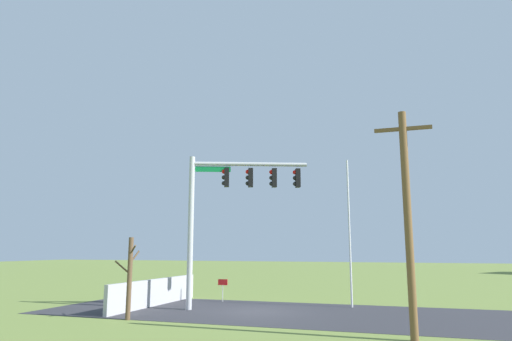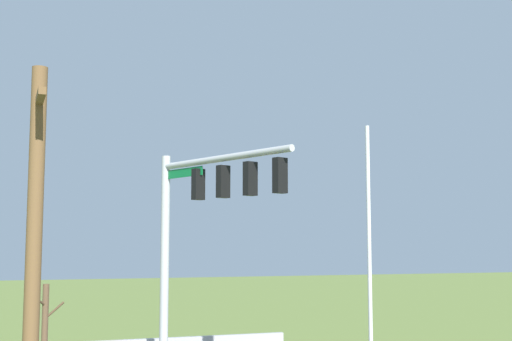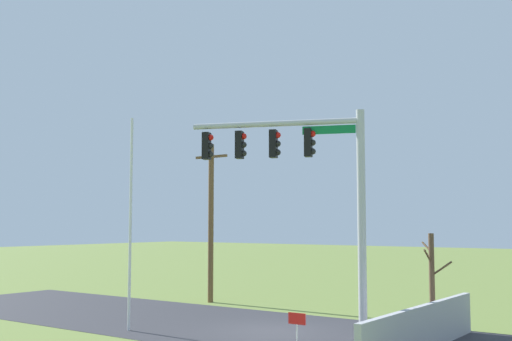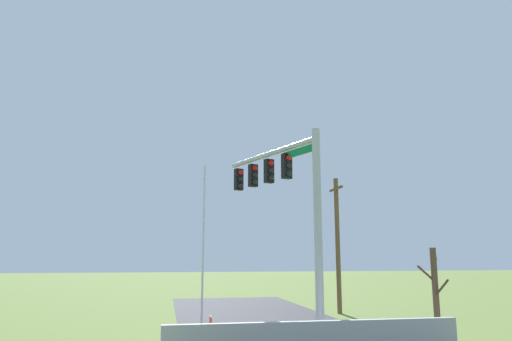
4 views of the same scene
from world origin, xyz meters
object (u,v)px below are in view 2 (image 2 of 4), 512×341
at_px(utility_pole, 32,285).
at_px(bare_tree, 45,336).
at_px(signal_mast, 199,220).
at_px(flagpole, 370,281).

relative_size(utility_pole, bare_tree, 2.24).
height_order(signal_mast, bare_tree, signal_mast).
bearing_deg(signal_mast, flagpole, -155.15).
distance_m(signal_mast, flagpole, 6.51).
bearing_deg(flagpole, bare_tree, 39.33).
bearing_deg(bare_tree, utility_pole, 175.16).
xyz_separation_m(signal_mast, bare_tree, (2.69, 4.24, -3.62)).
bearing_deg(utility_pole, flagpole, -70.29).
bearing_deg(bare_tree, flagpole, -140.67).
distance_m(flagpole, bare_tree, 11.06).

